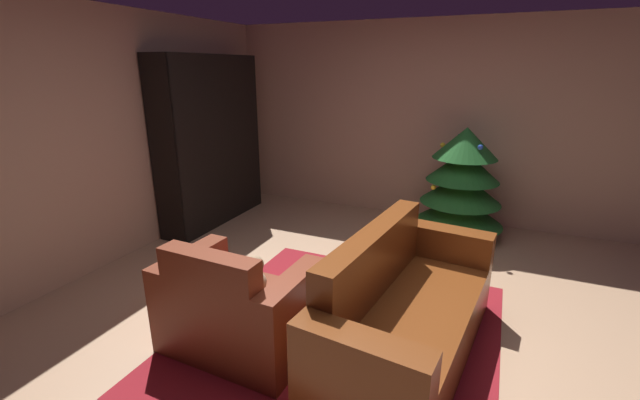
# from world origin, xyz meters

# --- Properties ---
(ground_plane) EXTENTS (6.71, 6.71, 0.00)m
(ground_plane) POSITION_xyz_m (0.00, 0.00, 0.00)
(ground_plane) COLOR tan
(wall_back) EXTENTS (5.66, 0.06, 2.50)m
(wall_back) POSITION_xyz_m (0.00, 2.83, 1.25)
(wall_back) COLOR tan
(wall_back) RESTS_ON ground
(wall_left) EXTENTS (0.06, 5.71, 2.50)m
(wall_left) POSITION_xyz_m (-2.80, 0.00, 1.25)
(wall_left) COLOR tan
(wall_left) RESTS_ON ground
(area_rug) EXTENTS (2.24, 2.42, 0.01)m
(area_rug) POSITION_xyz_m (-0.17, -0.11, 0.00)
(area_rug) COLOR maroon
(area_rug) RESTS_ON ground
(bookshelf_unit) EXTENTS (0.37, 1.64, 2.08)m
(bookshelf_unit) POSITION_xyz_m (-2.54, 1.65, 1.02)
(bookshelf_unit) COLOR black
(bookshelf_unit) RESTS_ON ground
(armchair_red) EXTENTS (1.05, 0.74, 0.84)m
(armchair_red) POSITION_xyz_m (-0.78, -0.55, 0.30)
(armchair_red) COLOR maroon
(armchair_red) RESTS_ON ground
(couch_red) EXTENTS (0.96, 1.93, 0.89)m
(couch_red) POSITION_xyz_m (0.31, -0.15, 0.31)
(couch_red) COLOR brown
(couch_red) RESTS_ON ground
(coffee_table) EXTENTS (0.61, 0.61, 0.41)m
(coffee_table) POSITION_xyz_m (-0.11, -0.13, 0.36)
(coffee_table) COLOR black
(coffee_table) RESTS_ON ground
(book_stack_on_table) EXTENTS (0.23, 0.19, 0.08)m
(book_stack_on_table) POSITION_xyz_m (-0.12, -0.10, 0.45)
(book_stack_on_table) COLOR #398B51
(book_stack_on_table) RESTS_ON coffee_table
(bottle_on_table) EXTENTS (0.08, 0.08, 0.27)m
(bottle_on_table) POSITION_xyz_m (0.06, -0.11, 0.52)
(bottle_on_table) COLOR navy
(bottle_on_table) RESTS_ON coffee_table
(decorated_tree) EXTENTS (1.01, 1.01, 1.29)m
(decorated_tree) POSITION_xyz_m (0.42, 2.26, 0.65)
(decorated_tree) COLOR brown
(decorated_tree) RESTS_ON ground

